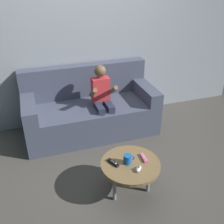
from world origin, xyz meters
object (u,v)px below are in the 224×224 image
Objects in this scene: game_remote_pink_near_edge at (144,158)px; person_seated_on_couch at (103,98)px; game_remote_black_far_corner at (113,163)px; coffee_mug at (128,159)px; nunchuk_white at (139,169)px; coffee_table at (130,166)px; couch at (90,111)px.

person_seated_on_couch is at bearing 95.37° from game_remote_pink_near_edge.
coffee_mug is (0.14, -0.04, 0.04)m from game_remote_black_far_corner.
game_remote_black_far_corner is at bearing -101.24° from person_seated_on_couch.
coffee_mug is (-0.06, 0.14, 0.03)m from nunchuk_white.
coffee_table is 0.14m from nunchuk_white.
coffee_table is at bearing -92.51° from person_seated_on_couch.
coffee_table is 5.08× the size of coffee_mug.
game_remote_pink_near_edge is 0.19m from nunchuk_white.
person_seated_on_couch is 10.35× the size of nunchuk_white.
couch is 12.67× the size of game_remote_pink_near_edge.
couch is 18.72× the size of nunchuk_white.
person_seated_on_couch is at bearing 78.76° from game_remote_black_far_corner.
nunchuk_white reaches higher than game_remote_black_far_corner.
couch is 3.00× the size of coffee_table.
couch is 1.81× the size of person_seated_on_couch.
coffee_table is 0.16m from game_remote_pink_near_edge.
coffee_mug reaches higher than coffee_table.
game_remote_black_far_corner is (-0.08, -1.27, 0.08)m from couch.
coffee_mug is (0.06, -1.30, 0.12)m from couch.
coffee_mug is at bearing -87.36° from couch.
coffee_table is at bearing -15.33° from game_remote_black_far_corner.
game_remote_black_far_corner is (-0.17, 0.05, 0.05)m from coffee_table.
nunchuk_white is at bearing -129.97° from game_remote_pink_near_edge.
couch is at bearing 94.81° from nunchuk_white.
coffee_mug is (-0.03, 0.01, 0.08)m from coffee_table.
couch reaches higher than coffee_table.
person_seated_on_couch reaches higher than coffee_table.
coffee_mug is at bearing 114.11° from nunchuk_white.
person_seated_on_couch is (0.14, -0.18, 0.26)m from couch.
couch is at bearing 93.80° from coffee_table.
person_seated_on_couch is 7.01× the size of game_remote_pink_near_edge.
coffee_mug is at bearing 159.24° from coffee_table.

